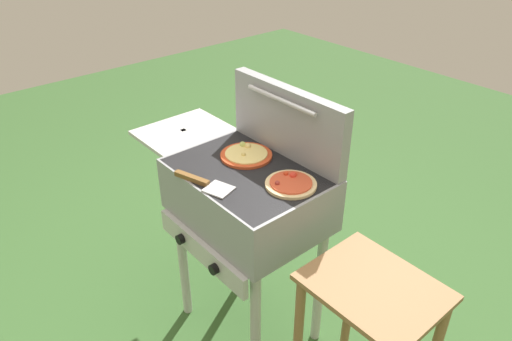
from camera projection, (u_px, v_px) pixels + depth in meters
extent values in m
plane|color=#38602D|center=(250.00, 323.00, 2.41)|extent=(8.00, 8.00, 0.00)
cube|color=gray|center=(248.00, 194.00, 2.01)|extent=(0.64, 0.48, 0.24)
cube|color=black|center=(248.00, 171.00, 1.95)|extent=(0.61, 0.46, 0.01)
cube|color=#BEBEBE|center=(183.00, 132.00, 2.26)|extent=(0.32, 0.41, 0.02)
cube|color=#BEBEBE|center=(185.00, 152.00, 2.32)|extent=(0.02, 0.02, 0.24)
cube|color=#BEBEBE|center=(201.00, 251.00, 1.96)|extent=(0.58, 0.02, 0.10)
cylinder|color=black|center=(180.00, 239.00, 2.02)|extent=(0.04, 0.02, 0.04)
cylinder|color=black|center=(214.00, 269.00, 1.87)|extent=(0.04, 0.02, 0.04)
cylinder|color=#BEBEBE|center=(183.00, 262.00, 2.31)|extent=(0.04, 0.04, 0.66)
cylinder|color=#BEBEBE|center=(256.00, 330.00, 1.96)|extent=(0.04, 0.04, 0.66)
cylinder|color=#BEBEBE|center=(244.00, 230.00, 2.52)|extent=(0.04, 0.04, 0.66)
cylinder|color=#BEBEBE|center=(319.00, 287.00, 2.17)|extent=(0.04, 0.04, 0.66)
cube|color=gray|center=(288.00, 122.00, 1.99)|extent=(0.63, 0.05, 0.30)
cylinder|color=#B7B7BC|center=(280.00, 100.00, 1.91)|extent=(0.38, 0.02, 0.02)
cylinder|color=beige|center=(291.00, 184.00, 1.84)|extent=(0.20, 0.20, 0.01)
cylinder|color=#D14C2D|center=(291.00, 182.00, 1.84)|extent=(0.16, 0.16, 0.01)
sphere|color=#EB4A2A|center=(295.00, 174.00, 1.88)|extent=(0.02, 0.02, 0.02)
sphere|color=red|center=(293.00, 175.00, 1.87)|extent=(0.03, 0.03, 0.03)
sphere|color=#A33A31|center=(277.00, 183.00, 1.82)|extent=(0.02, 0.02, 0.02)
sphere|color=#D54223|center=(286.00, 173.00, 1.88)|extent=(0.02, 0.02, 0.02)
cylinder|color=#C64723|center=(246.00, 155.00, 2.04)|extent=(0.22, 0.22, 0.01)
cylinder|color=#EDD17A|center=(246.00, 154.00, 2.03)|extent=(0.18, 0.18, 0.01)
sphere|color=#E8CB73|center=(243.00, 154.00, 2.01)|extent=(0.02, 0.02, 0.02)
sphere|color=#F2D17E|center=(248.00, 146.00, 2.08)|extent=(0.03, 0.03, 0.03)
sphere|color=#C0CF6B|center=(243.00, 144.00, 2.09)|extent=(0.03, 0.03, 0.03)
cube|color=#B7BABF|center=(219.00, 189.00, 1.82)|extent=(0.12, 0.12, 0.01)
cube|color=brown|center=(192.00, 178.00, 1.87)|extent=(0.16, 0.07, 0.02)
cube|color=olive|center=(374.00, 287.00, 1.60)|extent=(0.44, 0.36, 0.02)
cylinder|color=olive|center=(348.00, 311.00, 2.00)|extent=(0.04, 0.04, 0.73)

